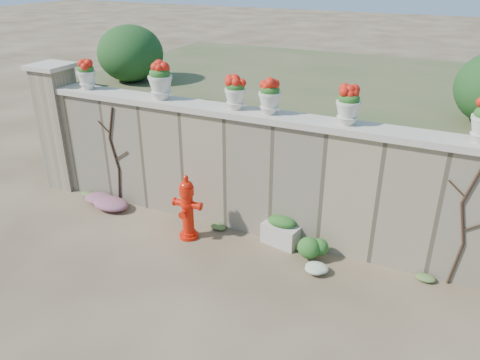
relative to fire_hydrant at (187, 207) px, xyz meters
The scene contains 18 objects.
ground 1.47m from the fire_hydrant, 51.92° to the right, with size 80.00×80.00×0.00m, color #4D3A26.
stone_wall 1.19m from the fire_hydrant, 41.56° to the left, with size 8.00×0.40×2.00m, color gray.
wall_cap 1.85m from the fire_hydrant, 41.56° to the left, with size 8.10×0.52×0.10m, color beige.
gate_pillar 3.47m from the fire_hydrant, 167.46° to the left, with size 0.72×0.72×2.48m.
raised_fill 4.05m from the fire_hydrant, 78.07° to the left, with size 9.00×6.00×2.00m, color #384C23.
back_shrub_left 3.64m from the fire_hydrant, 140.70° to the left, with size 1.30×1.30×1.10m, color #143814.
vine_left 1.96m from the fire_hydrant, 164.29° to the left, with size 0.60×0.04×1.91m.
vine_right 4.11m from the fire_hydrant, ahead, with size 0.60×0.04×1.91m.
fire_hydrant is the anchor object (origin of this frame).
planter_box 1.59m from the fire_hydrant, 18.31° to the left, with size 0.66×0.46×0.50m.
green_shrub 2.13m from the fire_hydrant, ahead, with size 0.53×0.47×0.50m, color #1E5119.
magenta_clump 2.08m from the fire_hydrant, behind, with size 0.95×0.63×0.25m, color #BE2688.
white_flowers 2.34m from the fire_hydrant, ahead, with size 0.55×0.44×0.20m, color white.
urn_pot_0 3.13m from the fire_hydrant, 163.30° to the left, with size 0.34×0.34×0.53m.
urn_pot_1 2.16m from the fire_hydrant, 139.55° to the left, with size 0.40×0.40×0.63m.
urn_pot_2 2.01m from the fire_hydrant, 54.49° to the left, with size 0.34×0.34×0.53m.
urn_pot_3 2.23m from the fire_hydrant, 33.77° to the left, with size 0.34×0.34×0.54m.
urn_pot_4 3.01m from the fire_hydrant, 17.80° to the left, with size 0.35×0.35×0.55m.
Camera 1 is at (2.81, -4.66, 4.24)m, focal length 35.00 mm.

